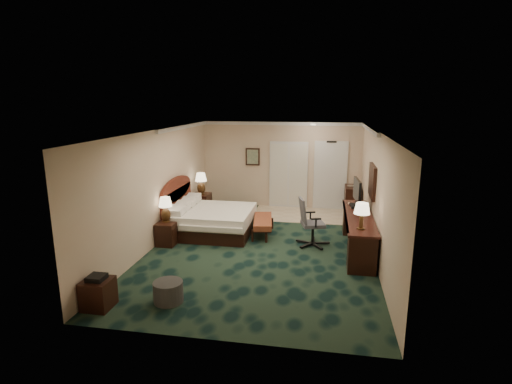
% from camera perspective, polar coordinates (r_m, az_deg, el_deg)
% --- Properties ---
extents(floor, '(5.00, 7.50, 0.00)m').
position_cam_1_polar(floor, '(9.42, 0.87, -7.94)').
color(floor, black).
rests_on(floor, ground).
extents(ceiling, '(5.00, 7.50, 0.00)m').
position_cam_1_polar(ceiling, '(8.81, 0.93, 8.67)').
color(ceiling, silver).
rests_on(ceiling, wall_back).
extents(wall_back, '(5.00, 0.00, 2.70)m').
position_cam_1_polar(wall_back, '(12.67, 3.57, 3.86)').
color(wall_back, '#D1AC8F').
rests_on(wall_back, ground).
extents(wall_front, '(5.00, 0.00, 2.70)m').
position_cam_1_polar(wall_front, '(5.51, -5.32, -8.61)').
color(wall_front, '#D1AC8F').
rests_on(wall_front, ground).
extents(wall_left, '(0.00, 7.50, 2.70)m').
position_cam_1_polar(wall_left, '(9.72, -13.82, 0.66)').
color(wall_left, '#D1AC8F').
rests_on(wall_left, ground).
extents(wall_right, '(0.00, 7.50, 2.70)m').
position_cam_1_polar(wall_right, '(8.99, 16.84, -0.53)').
color(wall_right, '#D1AC8F').
rests_on(wall_right, ground).
extents(crown_molding, '(5.00, 7.50, 0.10)m').
position_cam_1_polar(crown_molding, '(8.82, 0.93, 8.35)').
color(crown_molding, silver).
rests_on(crown_molding, wall_back).
extents(tile_patch, '(3.20, 1.70, 0.01)m').
position_cam_1_polar(tile_patch, '(12.07, 7.28, -3.24)').
color(tile_patch, beige).
rests_on(tile_patch, ground).
extents(headboard, '(0.12, 2.00, 1.40)m').
position_cam_1_polar(headboard, '(10.75, -11.22, -1.60)').
color(headboard, '#4E1A0E').
rests_on(headboard, ground).
extents(entry_door, '(1.02, 0.06, 2.18)m').
position_cam_1_polar(entry_door, '(12.62, 10.55, 2.24)').
color(entry_door, silver).
rests_on(entry_door, ground).
extents(closet_doors, '(1.20, 0.06, 2.10)m').
position_cam_1_polar(closet_doors, '(12.66, 4.66, 2.45)').
color(closet_doors, beige).
rests_on(closet_doors, ground).
extents(wall_art, '(0.45, 0.06, 0.55)m').
position_cam_1_polar(wall_art, '(12.72, -0.48, 5.06)').
color(wall_art, '#4B6956').
rests_on(wall_art, wall_back).
extents(wall_mirror, '(0.05, 0.95, 0.75)m').
position_cam_1_polar(wall_mirror, '(9.52, 16.28, 1.49)').
color(wall_mirror, white).
rests_on(wall_mirror, wall_right).
extents(bed, '(1.98, 1.84, 0.63)m').
position_cam_1_polar(bed, '(10.38, -6.11, -4.15)').
color(bed, white).
rests_on(bed, ground).
extents(nightstand_near, '(0.44, 0.50, 0.55)m').
position_cam_1_polar(nightstand_near, '(9.76, -12.59, -5.79)').
color(nightstand_near, black).
rests_on(nightstand_near, ground).
extents(nightstand_far, '(0.51, 0.58, 0.63)m').
position_cam_1_polar(nightstand_far, '(12.05, -7.82, -1.75)').
color(nightstand_far, black).
rests_on(nightstand_far, ground).
extents(lamp_near, '(0.37, 0.37, 0.60)m').
position_cam_1_polar(lamp_near, '(9.65, -12.79, -2.45)').
color(lamp_near, '#31220F').
rests_on(lamp_near, nightstand_near).
extents(lamp_far, '(0.36, 0.36, 0.64)m').
position_cam_1_polar(lamp_far, '(11.88, -7.85, 1.19)').
color(lamp_far, '#31220F').
rests_on(lamp_far, nightstand_far).
extents(bed_bench, '(0.62, 1.32, 0.43)m').
position_cam_1_polar(bed_bench, '(10.20, 0.98, -4.97)').
color(bed_bench, maroon).
rests_on(bed_bench, ground).
extents(ottoman, '(0.57, 0.57, 0.36)m').
position_cam_1_polar(ottoman, '(7.17, -12.42, -13.75)').
color(ottoman, '#2B2C2C').
rests_on(ottoman, ground).
extents(side_table, '(0.46, 0.46, 0.49)m').
position_cam_1_polar(side_table, '(7.29, -21.63, -13.35)').
color(side_table, black).
rests_on(side_table, ground).
extents(desk, '(0.62, 2.86, 0.82)m').
position_cam_1_polar(desk, '(9.43, 14.32, -5.68)').
color(desk, black).
rests_on(desk, ground).
extents(tv, '(0.14, 0.88, 0.68)m').
position_cam_1_polar(tv, '(9.94, 14.23, -0.18)').
color(tv, black).
rests_on(tv, desk).
extents(desk_lamp, '(0.37, 0.37, 0.56)m').
position_cam_1_polar(desk_lamp, '(8.27, 14.85, -3.34)').
color(desk_lamp, '#31220F').
rests_on(desk_lamp, desk).
extents(desk_chair, '(0.81, 0.79, 1.15)m').
position_cam_1_polar(desk_chair, '(9.48, 8.15, -4.25)').
color(desk_chair, '#44424E').
rests_on(desk_chair, ground).
extents(minibar, '(0.45, 0.81, 0.86)m').
position_cam_1_polar(minibar, '(12.27, 13.59, -1.19)').
color(minibar, black).
rests_on(minibar, ground).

